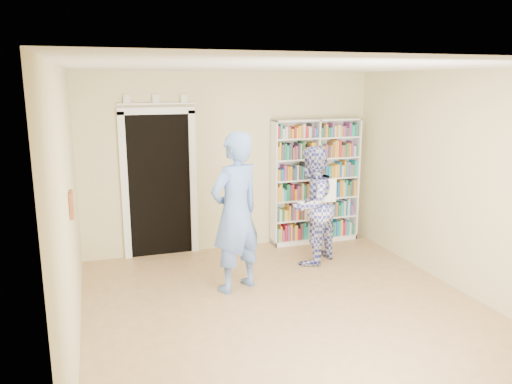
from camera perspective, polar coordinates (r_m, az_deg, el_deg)
floor at (r=5.78m, az=4.10°, el=-13.78°), size 5.00×5.00×0.00m
ceiling at (r=5.18m, az=4.58°, el=14.05°), size 5.00×5.00×0.00m
wall_back at (r=7.65m, az=-2.87°, el=3.42°), size 4.50×0.00×4.50m
wall_left at (r=4.94m, az=-20.60°, el=-2.46°), size 0.00×5.00×5.00m
wall_right at (r=6.51m, az=22.95°, el=0.83°), size 0.00×5.00×5.00m
bookshelf at (r=8.03m, az=6.79°, el=1.26°), size 1.44×0.27×1.98m
doorway at (r=7.44m, az=-11.00°, el=1.62°), size 1.10×0.08×2.43m
wall_art at (r=5.12m, az=-20.34°, el=-1.35°), size 0.03×0.25×0.25m
man_blue at (r=6.09m, az=-2.35°, el=-2.39°), size 0.86×0.73×1.98m
man_plaid at (r=7.09m, az=6.37°, el=-1.54°), size 1.04×0.99×1.69m
paper_sheet at (r=6.91m, az=8.25°, el=0.16°), size 0.23×0.03×0.32m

